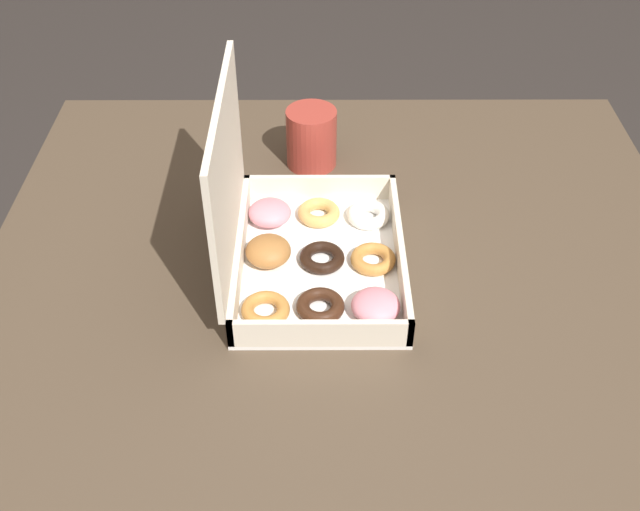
# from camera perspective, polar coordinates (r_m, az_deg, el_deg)

# --- Properties ---
(dining_table) EXTENTS (0.97, 0.98, 0.75)m
(dining_table) POSITION_cam_1_polar(r_m,az_deg,el_deg) (1.06, 1.71, -6.23)
(dining_table) COLOR #4C3D2D
(dining_table) RESTS_ON ground_plane
(donut_box) EXTENTS (0.30, 0.23, 0.25)m
(donut_box) POSITION_cam_1_polar(r_m,az_deg,el_deg) (0.98, -1.85, 1.36)
(donut_box) COLOR white
(donut_box) RESTS_ON dining_table
(coffee_mug) EXTENTS (0.08, 0.08, 0.09)m
(coffee_mug) POSITION_cam_1_polar(r_m,az_deg,el_deg) (1.18, -0.66, 9.02)
(coffee_mug) COLOR #A3382D
(coffee_mug) RESTS_ON dining_table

